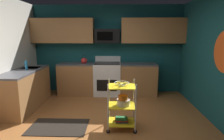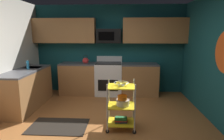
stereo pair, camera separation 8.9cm
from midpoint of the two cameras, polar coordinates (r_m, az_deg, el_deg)
floor at (r=3.78m, az=-2.69°, el=-17.30°), size 4.40×4.80×0.04m
wall_back at (r=5.78m, az=-0.32°, el=6.22°), size 4.52×0.06×2.60m
counter_run at (r=5.27m, az=-8.69°, el=-3.59°), size 3.62×2.28×0.92m
oven_range at (r=5.58m, az=-0.51°, el=-2.49°), size 0.76×0.65×1.10m
upper_cabinets at (r=5.57m, az=-0.45°, el=11.71°), size 4.40×0.33×0.70m
microwave at (r=5.54m, az=-0.46°, el=10.17°), size 0.70×0.39×0.40m
rolling_cart at (r=3.59m, az=3.48°, el=-10.61°), size 0.55×0.43×0.91m
fruit_bowl at (r=3.46m, az=3.55°, el=-4.06°), size 0.27×0.27×0.07m
mixing_bowl_large at (r=3.57m, az=3.99°, el=-9.62°), size 0.25×0.25×0.11m
mixing_bowl_small at (r=3.51m, az=3.86°, el=-8.26°), size 0.18×0.18×0.08m
book_stack at (r=3.70m, az=3.42°, el=-14.69°), size 0.25×0.19×0.08m
kettle at (r=5.57m, az=-7.49°, el=2.81°), size 0.21×0.18×0.26m
dish_soap_bottle at (r=5.02m, az=-23.49°, el=1.41°), size 0.06×0.06×0.20m
floor_rug at (r=3.95m, az=-15.11°, el=-15.97°), size 1.10×0.70×0.01m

